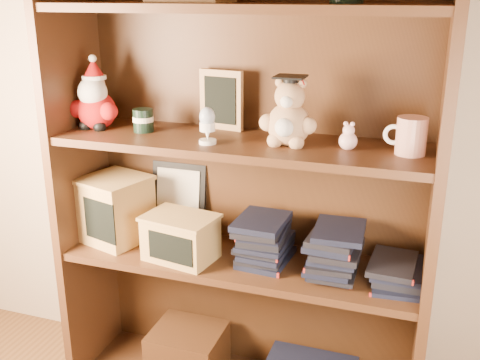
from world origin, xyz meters
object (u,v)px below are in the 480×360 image
at_px(teacher_mug, 410,136).
at_px(treats_box, 115,209).
at_px(grad_teddy_bear, 289,118).
at_px(bookcase, 244,187).

bearing_deg(teacher_mug, treats_box, -179.94).
relative_size(grad_teddy_bear, treats_box, 0.80).
relative_size(grad_teddy_bear, teacher_mug, 1.76).
relative_size(bookcase, treats_box, 6.17).
bearing_deg(teacher_mug, grad_teddy_bear, -178.95).
bearing_deg(grad_teddy_bear, bookcase, 159.87).
relative_size(bookcase, teacher_mug, 13.47).
distance_m(bookcase, grad_teddy_bear, 0.30).
xyz_separation_m(teacher_mug, treats_box, (-0.95, -0.00, -0.34)).
bearing_deg(grad_teddy_bear, teacher_mug, 1.05).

